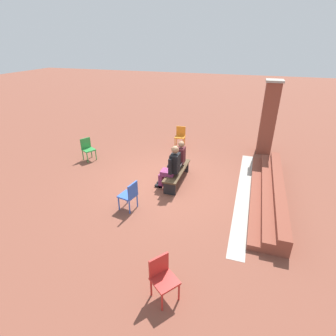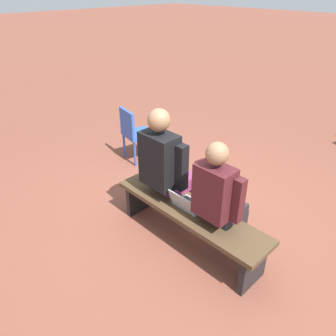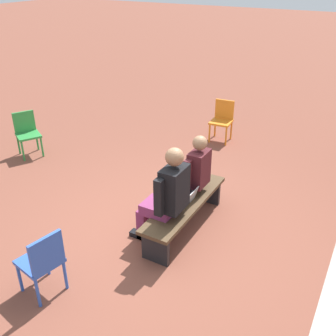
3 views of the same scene
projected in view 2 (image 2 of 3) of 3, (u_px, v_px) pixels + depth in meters
ground_plane at (190, 225)px, 3.81m from camera, size 60.00×60.00×0.00m
bench at (189, 215)px, 3.40m from camera, size 1.80×0.44×0.45m
person_student at (220, 198)px, 3.07m from camera, size 0.52×0.66×1.31m
person_adult at (167, 167)px, 3.49m from camera, size 0.59×0.75×1.42m
laptop at (188, 204)px, 3.33m from camera, size 0.32×0.29×0.21m
plastic_chair_near_bench_left at (134, 131)px, 4.98m from camera, size 0.49×0.49×0.84m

